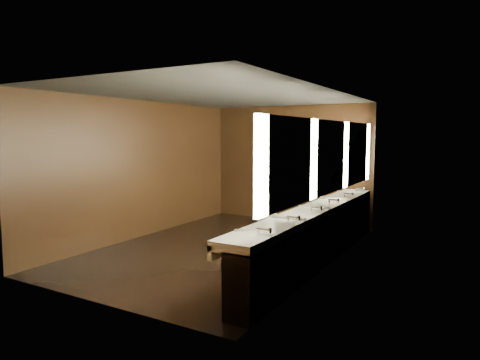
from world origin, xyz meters
TOP-DOWN VIEW (x-y plane):
  - floor at (0.00, 0.00)m, footprint 6.00×6.00m
  - ceiling at (0.00, 0.00)m, footprint 4.00×6.00m
  - wall_back at (0.00, 3.00)m, footprint 4.00×0.02m
  - wall_front at (0.00, -3.00)m, footprint 4.00×0.02m
  - wall_left at (-2.00, 0.00)m, footprint 0.02×6.00m
  - wall_right at (2.00, 0.00)m, footprint 0.02×6.00m
  - sink_counter at (1.79, 0.00)m, footprint 0.55×5.40m
  - mirror_band at (1.98, -0.00)m, footprint 0.06×5.03m
  - person at (1.11, -0.48)m, footprint 0.66×0.77m
  - trash_bin at (1.58, -2.24)m, footprint 0.41×0.41m

SIDE VIEW (x-z plane):
  - floor at x=0.00m, z-range 0.00..0.00m
  - trash_bin at x=1.58m, z-range 0.00..0.50m
  - sink_counter at x=1.79m, z-range -0.01..1.00m
  - person at x=1.11m, z-range 0.00..1.79m
  - wall_back at x=0.00m, z-range 0.00..2.80m
  - wall_front at x=0.00m, z-range 0.00..2.80m
  - wall_left at x=-2.00m, z-range 0.00..2.80m
  - wall_right at x=2.00m, z-range 0.00..2.80m
  - mirror_band at x=1.98m, z-range 1.17..2.32m
  - ceiling at x=0.00m, z-range 2.79..2.81m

